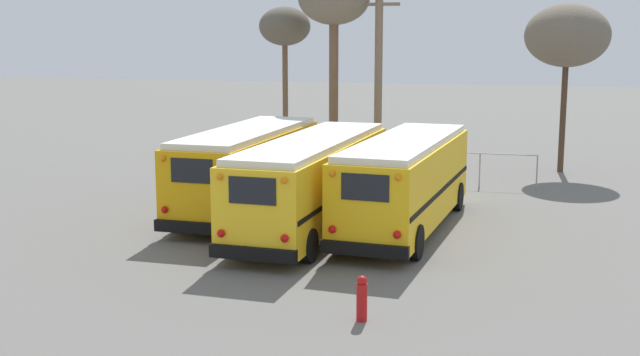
{
  "coord_description": "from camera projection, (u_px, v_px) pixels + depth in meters",
  "views": [
    {
      "loc": [
        7.2,
        -25.09,
        6.21
      ],
      "look_at": [
        0.0,
        0.25,
        1.53
      ],
      "focal_mm": 45.0,
      "sensor_mm": 36.0,
      "label": 1
    }
  ],
  "objects": [
    {
      "name": "ground_plane",
      "position": [
        318.0,
        224.0,
        26.78
      ],
      "size": [
        160.0,
        160.0,
        0.0
      ],
      "primitive_type": "plane",
      "color": "#66635E"
    },
    {
      "name": "school_bus_0",
      "position": [
        248.0,
        167.0,
        28.36
      ],
      "size": [
        2.6,
        9.38,
        2.99
      ],
      "color": "#E5A00C",
      "rests_on": "ground"
    },
    {
      "name": "school_bus_1",
      "position": [
        313.0,
        179.0,
        25.99
      ],
      "size": [
        2.75,
        10.71,
        2.95
      ],
      "color": "yellow",
      "rests_on": "ground"
    },
    {
      "name": "school_bus_2",
      "position": [
        406.0,
        180.0,
        25.8
      ],
      "size": [
        3.02,
        9.74,
        2.98
      ],
      "color": "yellow",
      "rests_on": "ground"
    },
    {
      "name": "utility_pole",
      "position": [
        378.0,
        77.0,
        35.21
      ],
      "size": [
        1.8,
        0.34,
        8.58
      ],
      "color": "#75604C",
      "rests_on": "ground"
    },
    {
      "name": "bare_tree_0",
      "position": [
        334.0,
        2.0,
        35.44
      ],
      "size": [
        3.2,
        3.2,
        9.08
      ],
      "color": "brown",
      "rests_on": "ground"
    },
    {
      "name": "bare_tree_1",
      "position": [
        567.0,
        36.0,
        36.03
      ],
      "size": [
        3.79,
        3.79,
        7.64
      ],
      "color": "#473323",
      "rests_on": "ground"
    },
    {
      "name": "bare_tree_2",
      "position": [
        285.0,
        29.0,
        38.16
      ],
      "size": [
        2.46,
        2.46,
        7.58
      ],
      "color": "brown",
      "rests_on": "ground"
    },
    {
      "name": "fence_line",
      "position": [
        371.0,
        159.0,
        34.53
      ],
      "size": [
        13.89,
        0.06,
        1.42
      ],
      "color": "#939399",
      "rests_on": "ground"
    },
    {
      "name": "fire_hydrant",
      "position": [
        362.0,
        298.0,
        17.61
      ],
      "size": [
        0.24,
        0.24,
        1.03
      ],
      "color": "#B21414",
      "rests_on": "ground"
    }
  ]
}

